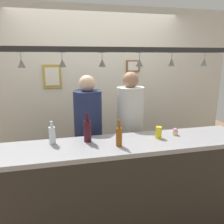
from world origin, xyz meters
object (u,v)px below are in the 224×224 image
drink_can (159,132)px  picture_frame_caricature (52,76)px  person_right_white_patterned_shirt (130,124)px  bottle_beer_amber_tall (119,136)px  person_left_navy_shirt (88,129)px  bottle_wine_dark_red (87,130)px  bottle_soda_clear (52,135)px  cupcake (175,132)px  picture_frame_upper_small (133,66)px

drink_can → picture_frame_caricature: picture_frame_caricature is taller
person_right_white_patterned_shirt → bottle_beer_amber_tall: 0.77m
person_left_navy_shirt → bottle_beer_amber_tall: person_left_navy_shirt is taller
person_left_navy_shirt → bottle_wine_dark_red: person_left_navy_shirt is taller
person_left_navy_shirt → person_right_white_patterned_shirt: person_right_white_patterned_shirt is taller
bottle_soda_clear → drink_can: bearing=-4.5°
bottle_soda_clear → drink_can: bottle_soda_clear is taller
person_right_white_patterned_shirt → bottle_soda_clear: bearing=-153.0°
bottle_beer_amber_tall → picture_frame_caricature: bearing=112.9°
bottle_soda_clear → cupcake: size_ratio=2.95×
bottle_beer_amber_tall → bottle_wine_dark_red: bearing=146.6°
bottle_wine_dark_red → picture_frame_caricature: 1.40m
bottle_soda_clear → person_right_white_patterned_shirt: bearing=27.0°
person_left_navy_shirt → bottle_soda_clear: 0.65m
bottle_beer_amber_tall → picture_frame_caricature: 1.66m
person_left_navy_shirt → drink_can: bearing=-40.4°
person_left_navy_shirt → person_right_white_patterned_shirt: size_ratio=0.98×
bottle_wine_dark_red → drink_can: 0.75m
person_left_navy_shirt → bottle_wine_dark_red: 0.53m
bottle_beer_amber_tall → drink_can: bearing=14.0°
person_left_navy_shirt → drink_can: (0.67, -0.57, 0.09)m
cupcake → picture_frame_upper_small: (-0.06, 1.32, 0.65)m
person_right_white_patterned_shirt → cupcake: size_ratio=21.64×
person_right_white_patterned_shirt → picture_frame_upper_small: picture_frame_upper_small is taller
person_left_navy_shirt → picture_frame_upper_small: picture_frame_upper_small is taller
bottle_soda_clear → picture_frame_upper_small: picture_frame_upper_small is taller
person_right_white_patterned_shirt → person_left_navy_shirt: bearing=180.0°
bottle_wine_dark_red → bottle_beer_amber_tall: 0.33m
person_right_white_patterned_shirt → picture_frame_caricature: size_ratio=4.96×
drink_can → bottle_beer_amber_tall: bearing=-166.0°
cupcake → picture_frame_upper_small: 1.47m
drink_can → bottle_soda_clear: bearing=175.5°
person_left_navy_shirt → bottle_soda_clear: bearing=-130.4°
picture_frame_upper_small → bottle_beer_amber_tall: bearing=-112.8°
person_left_navy_shirt → picture_frame_upper_small: size_ratio=7.53×
person_left_navy_shirt → cupcake: person_left_navy_shirt is taller
drink_can → person_right_white_patterned_shirt: bearing=103.1°
person_right_white_patterned_shirt → bottle_beer_amber_tall: (-0.33, -0.69, 0.11)m
person_right_white_patterned_shirt → bottle_wine_dark_red: size_ratio=5.63×
drink_can → cupcake: 0.22m
bottle_beer_amber_tall → drink_can: (0.46, 0.12, -0.04)m
bottle_wine_dark_red → drink_can: size_ratio=2.46×
bottle_beer_amber_tall → drink_can: 0.48m
person_left_navy_shirt → picture_frame_caricature: size_ratio=4.87×
picture_frame_upper_small → person_left_navy_shirt: bearing=-136.5°
picture_frame_caricature → bottle_soda_clear: bearing=-90.1°
picture_frame_caricature → bottle_beer_amber_tall: bearing=-67.1°
person_left_navy_shirt → picture_frame_upper_small: bearing=43.5°
person_right_white_patterned_shirt → cupcake: 0.64m
bottle_wine_dark_red → cupcake: 0.96m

